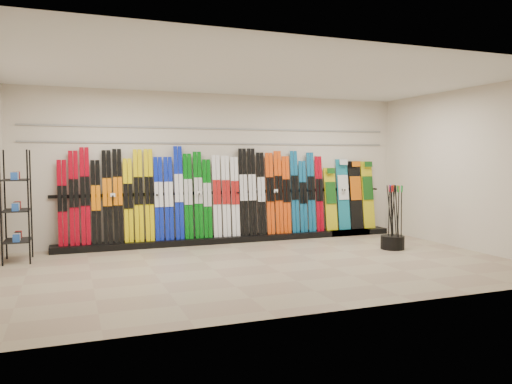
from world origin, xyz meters
name	(u,v)px	position (x,y,z in m)	size (l,w,h in m)	color
floor	(267,265)	(0.00, 0.00, 0.00)	(8.00, 8.00, 0.00)	gray
back_wall	(222,168)	(0.00, 2.50, 1.50)	(8.00, 8.00, 0.00)	beige
right_wall	(466,169)	(4.00, 0.00, 1.50)	(5.00, 5.00, 0.00)	beige
ceiling	(267,75)	(0.00, 0.00, 3.00)	(8.00, 8.00, 0.00)	silver
ski_rack_base	(236,239)	(0.22, 2.28, 0.06)	(8.00, 0.40, 0.12)	black
skis	(202,196)	(-0.45, 2.32, 0.96)	(5.38, 0.20, 1.82)	#9D0313
snowboards	(350,196)	(2.95, 2.35, 0.86)	(1.24, 0.24, 1.56)	gold
accessory_rack	(16,206)	(-3.75, 1.70, 0.92)	(0.40, 0.60, 1.84)	black
pole_bin	(392,242)	(2.72, 0.46, 0.12)	(0.44, 0.44, 0.25)	black
ski_poles	(394,217)	(2.74, 0.44, 0.61)	(0.31, 0.39, 1.18)	black
slatwall_rail_0	(222,143)	(0.00, 2.48, 2.00)	(7.60, 0.02, 0.03)	gray
slatwall_rail_1	(222,129)	(0.00, 2.48, 2.30)	(7.60, 0.02, 0.03)	gray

